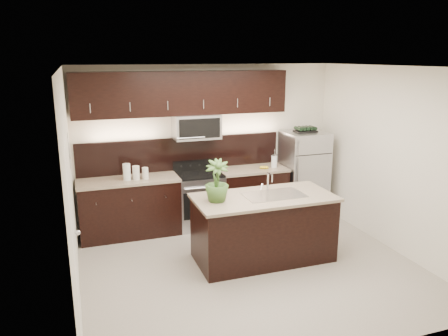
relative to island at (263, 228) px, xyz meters
name	(u,v)px	position (x,y,z in m)	size (l,w,h in m)	color
ground	(250,267)	(-0.27, -0.19, -0.47)	(4.50, 4.50, 0.00)	gray
room_walls	(245,148)	(-0.38, -0.23, 1.22)	(4.52, 4.02, 2.71)	beige
counter_run	(188,201)	(-0.72, 1.50, 0.00)	(3.51, 0.65, 0.94)	black
upper_fixtures	(185,100)	(-0.70, 1.64, 1.67)	(3.49, 0.40, 1.66)	black
island	(263,228)	(0.00, 0.00, 0.00)	(1.96, 0.96, 0.94)	black
sink_faucet	(274,194)	(0.15, 0.01, 0.48)	(0.84, 0.50, 0.28)	silver
refrigerator	(303,174)	(1.42, 1.44, 0.29)	(0.74, 0.67, 1.53)	#B2B2B7
wine_rack	(305,130)	(1.42, 1.44, 1.10)	(0.38, 0.23, 0.09)	black
plant	(217,181)	(-0.69, 0.01, 0.75)	(0.32, 0.32, 0.57)	#365923
canisters	(134,173)	(-1.60, 1.43, 0.58)	(0.39, 0.14, 0.26)	silver
french_press	(274,161)	(0.83, 1.45, 0.58)	(0.11, 0.11, 0.31)	silver
bananas	(261,167)	(0.58, 1.42, 0.49)	(0.16, 0.12, 0.05)	gold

